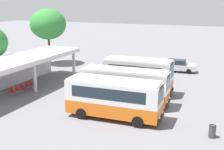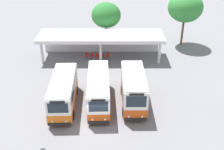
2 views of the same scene
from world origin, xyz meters
TOP-DOWN VIEW (x-y plane):
  - ground_plane at (0.00, 0.00)m, footprint 180.00×180.00m
  - city_bus_nearest_orange at (-3.45, 3.08)m, footprint 2.57×7.67m
  - city_bus_second_in_row at (0.14, 3.50)m, footprint 2.49×7.99m
  - city_bus_middle_cream at (3.74, 3.41)m, footprint 2.46×6.81m
  - terminal_canopy at (0.01, 15.66)m, footprint 17.08×4.69m
  - waiting_chair_end_by_column at (-1.99, 14.50)m, footprint 0.45×0.45m
  - waiting_chair_second_from_end at (-1.25, 14.45)m, footprint 0.45×0.45m
  - waiting_chair_middle_seat at (-0.51, 14.41)m, footprint 0.45×0.45m
  - waiting_chair_fourth_seat at (0.22, 14.43)m, footprint 0.45×0.45m
  - waiting_chair_fifth_seat at (0.96, 14.50)m, footprint 0.45×0.45m
  - roadside_tree_behind_canopy at (0.66, 19.82)m, footprint 4.39×4.39m
  - roadside_tree_east_of_canopy at (12.34, 19.84)m, footprint 5.13×5.13m

SIDE VIEW (x-z plane):
  - ground_plane at x=0.00m, z-range 0.00..0.00m
  - waiting_chair_end_by_column at x=-1.99m, z-range 0.09..0.95m
  - waiting_chair_second_from_end at x=-1.25m, z-range 0.09..0.95m
  - waiting_chair_middle_seat at x=-0.51m, z-range 0.09..0.95m
  - waiting_chair_fourth_seat at x=0.22m, z-range 0.09..0.95m
  - waiting_chair_fifth_seat at x=0.96m, z-range 0.09..0.95m
  - city_bus_nearest_orange at x=-3.45m, z-range 0.17..3.36m
  - city_bus_second_in_row at x=0.14m, z-range 0.17..3.40m
  - city_bus_middle_cream at x=3.74m, z-range 0.17..3.69m
  - terminal_canopy at x=0.01m, z-range 0.89..4.29m
  - roadside_tree_behind_canopy at x=0.66m, z-range 1.39..7.92m
  - roadside_tree_east_of_canopy at x=12.34m, z-range 1.81..9.83m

